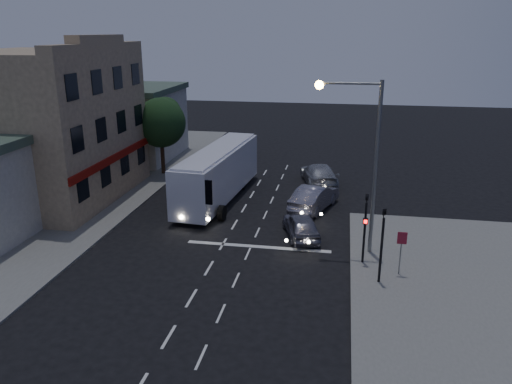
% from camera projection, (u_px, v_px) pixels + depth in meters
% --- Properties ---
extents(ground, '(120.00, 120.00, 0.00)m').
position_uv_depth(ground, '(214.00, 260.00, 25.97)').
color(ground, black).
extents(sidewalk_near, '(12.00, 24.00, 0.12)m').
position_uv_depth(sidewalk_near, '(502.00, 325.00, 20.06)').
color(sidewalk_near, slate).
rests_on(sidewalk_near, ground).
extents(sidewalk_far, '(12.00, 50.00, 0.12)m').
position_uv_depth(sidewalk_far, '(66.00, 197.00, 35.60)').
color(sidewalk_far, slate).
rests_on(sidewalk_far, ground).
extents(road_markings, '(8.00, 30.55, 0.01)m').
position_uv_depth(road_markings, '(250.00, 237.00, 28.86)').
color(road_markings, silver).
rests_on(road_markings, ground).
extents(tour_bus, '(3.48, 11.99, 3.63)m').
position_uv_depth(tour_bus, '(218.00, 172.00, 34.81)').
color(tour_bus, silver).
rests_on(tour_bus, ground).
extents(car_suv, '(2.76, 4.42, 1.40)m').
position_uv_depth(car_suv, '(301.00, 225.00, 28.63)').
color(car_suv, slate).
rests_on(car_suv, ground).
extents(car_sedan_a, '(3.23, 5.25, 1.63)m').
position_uv_depth(car_sedan_a, '(314.00, 197.00, 33.09)').
color(car_sedan_a, gray).
rests_on(car_sedan_a, ground).
extents(car_sedan_b, '(3.50, 5.89, 1.60)m').
position_uv_depth(car_sedan_b, '(319.00, 174.00, 38.54)').
color(car_sedan_b, '#A0A3AA').
rests_on(car_sedan_b, ground).
extents(traffic_signal_main, '(0.25, 0.35, 4.10)m').
position_uv_depth(traffic_signal_main, '(365.00, 220.00, 24.70)').
color(traffic_signal_main, black).
rests_on(traffic_signal_main, sidewalk_near).
extents(traffic_signal_side, '(0.18, 0.15, 4.10)m').
position_uv_depth(traffic_signal_side, '(382.00, 236.00, 22.73)').
color(traffic_signal_side, black).
rests_on(traffic_signal_side, sidewalk_near).
extents(regulatory_sign, '(0.45, 0.12, 2.20)m').
position_uv_depth(regulatory_sign, '(401.00, 246.00, 23.73)').
color(regulatory_sign, slate).
rests_on(regulatory_sign, sidewalk_near).
extents(streetlight, '(3.32, 0.44, 9.00)m').
position_uv_depth(streetlight, '(364.00, 148.00, 25.06)').
color(streetlight, slate).
rests_on(streetlight, sidewalk_near).
extents(main_building, '(10.12, 12.00, 11.00)m').
position_uv_depth(main_building, '(44.00, 126.00, 34.18)').
color(main_building, '#846E54').
rests_on(main_building, sidewalk_far).
extents(low_building_north, '(9.40, 9.40, 6.50)m').
position_uv_depth(low_building_north, '(126.00, 122.00, 45.89)').
color(low_building_north, '#A8A59E').
rests_on(low_building_north, sidewalk_far).
extents(street_tree, '(4.00, 4.00, 6.20)m').
position_uv_depth(street_tree, '(161.00, 120.00, 40.02)').
color(street_tree, black).
rests_on(street_tree, sidewalk_far).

